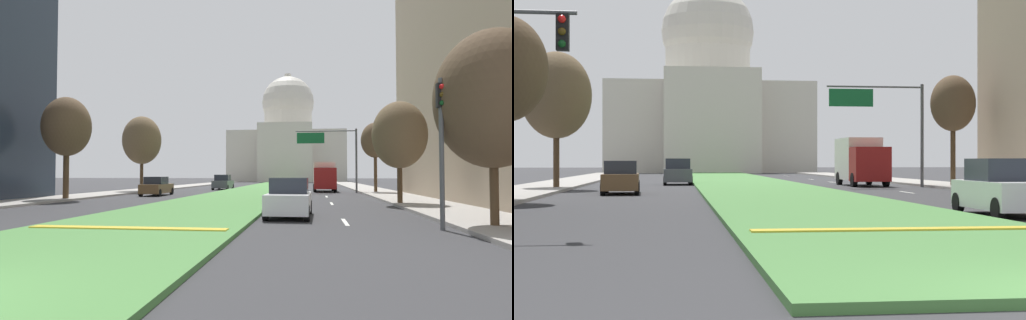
# 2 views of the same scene
# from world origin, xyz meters

# --- Properties ---
(ground_plane) EXTENTS (260.00, 260.00, 0.00)m
(ground_plane) POSITION_xyz_m (0.00, 53.51, 0.00)
(ground_plane) COLOR #333335
(grass_median) EXTENTS (7.34, 96.32, 0.14)m
(grass_median) POSITION_xyz_m (0.00, 48.16, 0.07)
(grass_median) COLOR #4C8442
(grass_median) RESTS_ON ground_plane
(median_curb_nose) EXTENTS (6.60, 0.50, 0.04)m
(median_curb_nose) POSITION_xyz_m (0.00, 8.19, 0.16)
(median_curb_nose) COLOR gold
(median_curb_nose) RESTS_ON grass_median
(lane_dashes_right) EXTENTS (0.16, 65.20, 0.01)m
(lane_dashes_right) POSITION_xyz_m (7.25, 45.61, 0.00)
(lane_dashes_right) COLOR silver
(lane_dashes_right) RESTS_ON ground_plane
(sidewalk_left) EXTENTS (4.00, 96.32, 0.15)m
(sidewalk_left) POSITION_xyz_m (-12.84, 42.81, 0.07)
(sidewalk_left) COLOR #9E9991
(sidewalk_left) RESTS_ON ground_plane
(sidewalk_right) EXTENTS (4.00, 96.32, 0.15)m
(sidewalk_right) POSITION_xyz_m (12.84, 42.81, 0.07)
(sidewalk_right) COLOR #9E9991
(sidewalk_right) RESTS_ON ground_plane
(capitol_building) EXTENTS (29.18, 28.11, 29.09)m
(capitol_building) POSITION_xyz_m (0.00, 106.27, 10.16)
(capitol_building) COLOR beige
(capitol_building) RESTS_ON ground_plane
(traffic_light_near_right) EXTENTS (0.28, 0.35, 5.20)m
(traffic_light_near_right) POSITION_xyz_m (10.34, 10.15, 3.31)
(traffic_light_near_right) COLOR #515456
(traffic_light_near_right) RESTS_ON ground_plane
(overhead_guide_sign) EXTENTS (6.22, 0.20, 6.50)m
(overhead_guide_sign) POSITION_xyz_m (8.18, 38.08, 4.68)
(overhead_guide_sign) COLOR #515456
(overhead_guide_sign) RESTS_ON ground_plane
(street_tree_right_near) EXTENTS (3.87, 3.87, 6.94)m
(street_tree_right_near) POSITION_xyz_m (12.17, 10.57, 4.51)
(street_tree_right_near) COLOR #4C3823
(street_tree_right_near) RESTS_ON ground_plane
(street_tree_left_mid) EXTENTS (3.45, 3.45, 7.52)m
(street_tree_left_mid) POSITION_xyz_m (-11.72, 23.38, 5.33)
(street_tree_left_mid) COLOR #4C3823
(street_tree_left_mid) RESTS_ON ground_plane
(street_tree_right_mid) EXTENTS (3.31, 3.31, 6.39)m
(street_tree_right_mid) POSITION_xyz_m (11.35, 21.73, 4.31)
(street_tree_right_mid) COLOR #4C3823
(street_tree_right_mid) RESTS_ON ground_plane
(street_tree_left_far) EXTENTS (4.04, 4.04, 8.02)m
(street_tree_left_far) POSITION_xyz_m (-11.77, 37.10, 5.47)
(street_tree_left_far) COLOR #4C3823
(street_tree_left_far) RESTS_ON ground_plane
(street_tree_right_far) EXTENTS (2.80, 2.80, 7.01)m
(street_tree_right_far) POSITION_xyz_m (12.30, 37.41, 5.22)
(street_tree_right_far) COLOR #4C3823
(street_tree_right_far) RESTS_ON ground_plane
(sedan_lead_stopped) EXTENTS (2.01, 4.21, 1.74)m
(sedan_lead_stopped) POSITION_xyz_m (4.96, 13.88, 0.81)
(sedan_lead_stopped) COLOR silver
(sedan_lead_stopped) RESTS_ON ground_plane
(sedan_midblock) EXTENTS (1.99, 4.48, 1.67)m
(sedan_midblock) POSITION_xyz_m (-7.62, 30.66, 0.78)
(sedan_midblock) COLOR brown
(sedan_midblock) RESTS_ON ground_plane
(sedan_distant) EXTENTS (2.01, 4.55, 1.83)m
(sedan_distant) POSITION_xyz_m (-4.74, 45.31, 0.85)
(sedan_distant) COLOR #4C5156
(sedan_distant) RESTS_ON ground_plane
(box_truck_delivery) EXTENTS (2.40, 6.40, 3.20)m
(box_truck_delivery) POSITION_xyz_m (7.43, 41.46, 1.68)
(box_truck_delivery) COLOR maroon
(box_truck_delivery) RESTS_ON ground_plane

